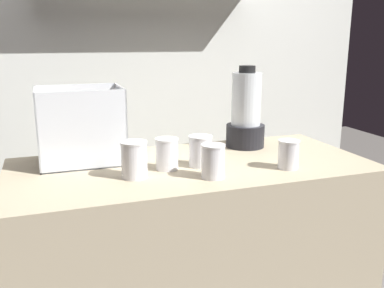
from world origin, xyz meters
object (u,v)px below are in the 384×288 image
(juice_cup_carrot_far_left, at_px, (134,162))
(juice_cup_mango_far_right, at_px, (288,156))
(carrot_display_bin, at_px, (81,139))
(juice_cup_beet_middle, at_px, (213,162))
(juice_cup_orange_right, at_px, (200,152))
(juice_cup_beet_left, at_px, (167,156))
(blender_pitcher, at_px, (246,114))

(juice_cup_carrot_far_left, distance_m, juice_cup_mango_far_right, 0.58)
(carrot_display_bin, distance_m, juice_cup_carrot_far_left, 0.31)
(carrot_display_bin, height_order, juice_cup_beet_middle, carrot_display_bin)
(juice_cup_beet_middle, distance_m, juice_cup_orange_right, 0.15)
(juice_cup_beet_left, height_order, juice_cup_orange_right, same)
(juice_cup_orange_right, xyz_separation_m, juice_cup_mango_far_right, (0.30, -0.14, -0.01))
(juice_cup_beet_left, xyz_separation_m, juice_cup_beet_middle, (0.13, -0.15, 0.00))
(blender_pitcher, bearing_deg, juice_cup_beet_middle, -129.60)
(juice_cup_carrot_far_left, bearing_deg, juice_cup_orange_right, 11.62)
(juice_cup_carrot_far_left, bearing_deg, juice_cup_beet_left, 22.72)
(juice_cup_beet_left, xyz_separation_m, juice_cup_orange_right, (0.13, -0.00, 0.00))
(carrot_display_bin, distance_m, juice_cup_beet_middle, 0.55)
(juice_cup_mango_far_right, bearing_deg, juice_cup_carrot_far_left, 171.77)
(blender_pitcher, height_order, juice_cup_beet_left, blender_pitcher)
(juice_cup_orange_right, bearing_deg, juice_cup_mango_far_right, -24.45)
(juice_cup_beet_middle, distance_m, juice_cup_mango_far_right, 0.31)
(juice_cup_orange_right, bearing_deg, blender_pitcher, 36.45)
(carrot_display_bin, relative_size, juice_cup_orange_right, 2.73)
(carrot_display_bin, distance_m, juice_cup_beet_left, 0.36)
(carrot_display_bin, bearing_deg, blender_pitcher, 0.90)
(juice_cup_orange_right, bearing_deg, juice_cup_beet_left, 179.40)
(blender_pitcher, height_order, juice_cup_orange_right, blender_pitcher)
(juice_cup_beet_middle, relative_size, juice_cup_mango_far_right, 1.11)
(juice_cup_beet_middle, xyz_separation_m, juice_cup_mango_far_right, (0.31, 0.01, -0.01))
(carrot_display_bin, height_order, juice_cup_carrot_far_left, carrot_display_bin)
(juice_cup_orange_right, bearing_deg, juice_cup_carrot_far_left, -168.38)
(blender_pitcher, bearing_deg, juice_cup_carrot_far_left, -154.10)
(blender_pitcher, relative_size, juice_cup_mango_far_right, 3.33)
(blender_pitcher, relative_size, juice_cup_orange_right, 3.06)
(juice_cup_beet_middle, bearing_deg, juice_cup_carrot_far_left, 160.32)
(juice_cup_beet_middle, bearing_deg, juice_cup_mango_far_right, 1.98)
(juice_cup_carrot_far_left, height_order, juice_cup_mango_far_right, juice_cup_carrot_far_left)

